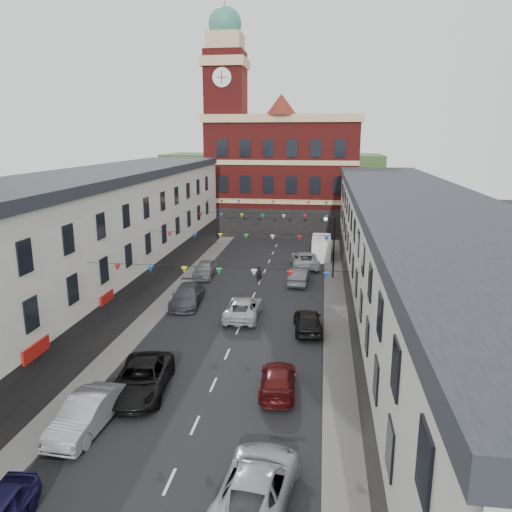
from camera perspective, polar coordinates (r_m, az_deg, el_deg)
The scene contains 21 objects.
ground at distance 35.65m, azimuth -2.07°, elevation -8.47°, with size 160.00×160.00×0.00m, color black.
pavement_left at distance 39.11m, azimuth -11.64°, elevation -6.59°, with size 1.80×64.00×0.15m, color #605E5B.
pavement_right at distance 37.03m, azimuth 9.15°, elevation -7.66°, with size 1.80×64.00×0.15m, color #605E5B.
terrace_left at distance 38.68m, azimuth -19.34°, elevation 0.82°, with size 8.40×56.00×10.70m.
terrace_right at distance 35.13m, azimuth 17.45°, elevation -1.11°, with size 8.40×56.00×9.70m.
civic_building at distance 70.90m, azimuth 3.17°, elevation 9.35°, with size 20.60×13.30×18.50m.
clock_tower at distance 68.83m, azimuth -3.41°, elevation 14.88°, with size 5.60×5.60×30.00m.
distant_hill at distance 95.40m, azimuth 1.93°, elevation 8.58°, with size 40.00×14.00×10.00m, color #2C5326.
street_lamp at distance 47.50m, azimuth 8.62°, elevation 1.94°, with size 1.10×0.36×6.00m.
car_left_b at distance 25.55m, azimuth -18.85°, elevation -16.70°, with size 1.73×4.97×1.64m, color #97999E.
car_left_c at distance 27.98m, azimuth -12.98°, elevation -13.51°, with size 2.69×5.84×1.62m, color black.
car_left_d at distance 40.83m, azimuth -7.90°, elevation -4.50°, with size 2.21×5.44×1.58m, color #404248.
car_left_e at distance 48.65m, azimuth -5.84°, elevation -1.49°, with size 1.83×4.55×1.55m, color gray.
car_right_b at distance 20.38m, azimuth 0.10°, elevation -24.63°, with size 2.63×5.70×1.58m, color #A1A6A9.
car_right_c at distance 27.50m, azimuth 2.52°, elevation -13.97°, with size 1.90×4.67×1.36m, color #4C0F0F.
car_right_d at distance 35.27m, azimuth 5.97°, elevation -7.40°, with size 1.88×4.68×1.59m, color black.
car_right_e at distance 46.27m, azimuth 5.00°, elevation -2.27°, with size 1.64×4.69×1.55m, color #45474C.
car_right_f at distance 52.11m, azimuth 5.58°, elevation -0.41°, with size 2.73×5.92×1.65m, color #9FA1A4.
moving_car at distance 37.71m, azimuth -1.47°, elevation -5.97°, with size 2.53×5.48×1.52m, color #B1B5B9.
white_van at distance 56.14m, azimuth 7.47°, elevation 0.93°, with size 2.05×5.32×2.35m, color white.
pedestrian at distance 46.53m, azimuth 0.36°, elevation -2.15°, with size 0.55×0.36×1.50m, color black.
Camera 1 is at (5.74, -32.53, 13.42)m, focal length 35.00 mm.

